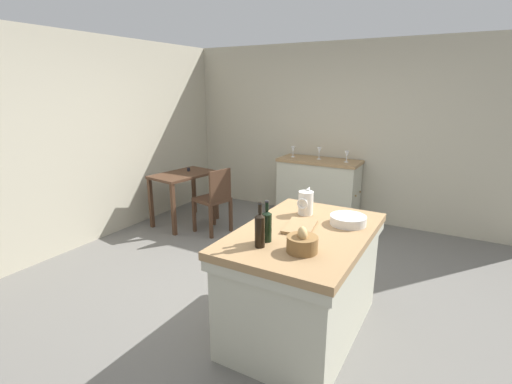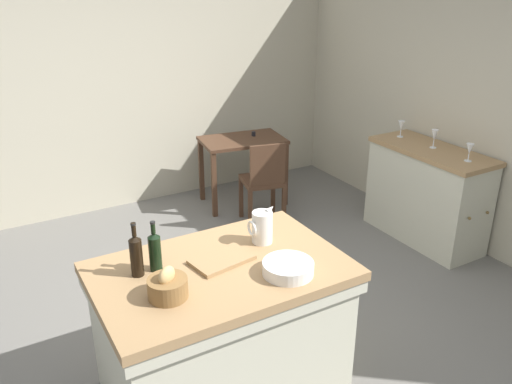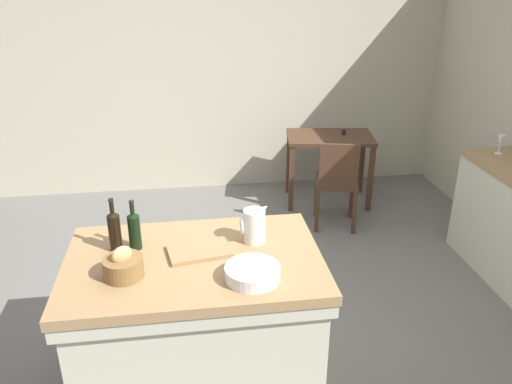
{
  "view_description": "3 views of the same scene",
  "coord_description": "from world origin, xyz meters",
  "px_view_note": "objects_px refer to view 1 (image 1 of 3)",
  "views": [
    {
      "loc": [
        -2.93,
        -1.59,
        1.97
      ],
      "look_at": [
        0.29,
        0.24,
        0.92
      ],
      "focal_mm": 26.18,
      "sensor_mm": 36.0,
      "label": 1
    },
    {
      "loc": [
        -1.51,
        -2.97,
        2.48
      ],
      "look_at": [
        0.37,
        0.3,
        0.88
      ],
      "focal_mm": 37.03,
      "sensor_mm": 36.0,
      "label": 2
    },
    {
      "loc": [
        -0.38,
        -3.09,
        2.4
      ],
      "look_at": [
        0.09,
        0.21,
        0.92
      ],
      "focal_mm": 35.76,
      "sensor_mm": 36.0,
      "label": 3
    }
  ],
  "objects_px": {
    "pitcher": "(306,203)",
    "island_table": "(303,278)",
    "wooden_chair": "(215,198)",
    "wine_glass_left": "(319,151)",
    "bread_basket": "(302,243)",
    "wine_glass_far_left": "(347,155)",
    "cutting_board": "(300,226)",
    "wash_bowl": "(348,220)",
    "wine_bottle_dark": "(267,225)",
    "side_cabinet": "(318,190)",
    "wine_glass_middle": "(293,150)",
    "wine_bottle_amber": "(260,229)",
    "writing_desk": "(184,182)"
  },
  "relations": [
    {
      "from": "wine_bottle_dark",
      "to": "wine_glass_left",
      "type": "distance_m",
      "value": 3.07
    },
    {
      "from": "wine_bottle_amber",
      "to": "wine_glass_middle",
      "type": "distance_m",
      "value": 3.28
    },
    {
      "from": "side_cabinet",
      "to": "wooden_chair",
      "type": "height_order",
      "value": "side_cabinet"
    },
    {
      "from": "writing_desk",
      "to": "wine_bottle_dark",
      "type": "relative_size",
      "value": 3.18
    },
    {
      "from": "side_cabinet",
      "to": "wooden_chair",
      "type": "relative_size",
      "value": 1.33
    },
    {
      "from": "wooden_chair",
      "to": "bread_basket",
      "type": "xyz_separation_m",
      "value": [
        -1.79,
        -2.03,
        0.45
      ]
    },
    {
      "from": "wooden_chair",
      "to": "wine_glass_left",
      "type": "bearing_deg",
      "value": -39.61
    },
    {
      "from": "wooden_chair",
      "to": "pitcher",
      "type": "relative_size",
      "value": 3.69
    },
    {
      "from": "bread_basket",
      "to": "island_table",
      "type": "bearing_deg",
      "value": 19.67
    },
    {
      "from": "writing_desk",
      "to": "wash_bowl",
      "type": "bearing_deg",
      "value": -113.64
    },
    {
      "from": "side_cabinet",
      "to": "wine_bottle_amber",
      "type": "relative_size",
      "value": 3.73
    },
    {
      "from": "bread_basket",
      "to": "wine_glass_left",
      "type": "bearing_deg",
      "value": 18.3
    },
    {
      "from": "side_cabinet",
      "to": "wine_bottle_dark",
      "type": "bearing_deg",
      "value": -166.91
    },
    {
      "from": "writing_desk",
      "to": "cutting_board",
      "type": "xyz_separation_m",
      "value": [
        -1.47,
        -2.45,
        0.27
      ]
    },
    {
      "from": "island_table",
      "to": "wooden_chair",
      "type": "distance_m",
      "value": 2.37
    },
    {
      "from": "island_table",
      "to": "side_cabinet",
      "type": "distance_m",
      "value": 2.77
    },
    {
      "from": "side_cabinet",
      "to": "wine_glass_middle",
      "type": "distance_m",
      "value": 0.72
    },
    {
      "from": "wine_glass_far_left",
      "to": "cutting_board",
      "type": "bearing_deg",
      "value": -171.33
    },
    {
      "from": "wooden_chair",
      "to": "wine_glass_left",
      "type": "relative_size",
      "value": 5.19
    },
    {
      "from": "wash_bowl",
      "to": "wine_glass_left",
      "type": "relative_size",
      "value": 1.67
    },
    {
      "from": "writing_desk",
      "to": "wine_glass_left",
      "type": "distance_m",
      "value": 2.04
    },
    {
      "from": "wine_glass_middle",
      "to": "wine_glass_left",
      "type": "bearing_deg",
      "value": -87.88
    },
    {
      "from": "wine_bottle_amber",
      "to": "wine_glass_left",
      "type": "height_order",
      "value": "wine_bottle_amber"
    },
    {
      "from": "island_table",
      "to": "bread_basket",
      "type": "distance_m",
      "value": 0.62
    },
    {
      "from": "wine_glass_left",
      "to": "island_table",
      "type": "bearing_deg",
      "value": -161.89
    },
    {
      "from": "side_cabinet",
      "to": "wine_glass_left",
      "type": "distance_m",
      "value": 0.59
    },
    {
      "from": "pitcher",
      "to": "wine_bottle_amber",
      "type": "bearing_deg",
      "value": 179.16
    },
    {
      "from": "pitcher",
      "to": "wash_bowl",
      "type": "height_order",
      "value": "pitcher"
    },
    {
      "from": "wooden_chair",
      "to": "wash_bowl",
      "type": "distance_m",
      "value": 2.46
    },
    {
      "from": "bread_basket",
      "to": "wine_bottle_amber",
      "type": "distance_m",
      "value": 0.31
    },
    {
      "from": "bread_basket",
      "to": "wine_glass_far_left",
      "type": "bearing_deg",
      "value": 10.98
    },
    {
      "from": "bread_basket",
      "to": "wine_glass_middle",
      "type": "height_order",
      "value": "wine_glass_middle"
    },
    {
      "from": "pitcher",
      "to": "bread_basket",
      "type": "distance_m",
      "value": 0.79
    },
    {
      "from": "cutting_board",
      "to": "wine_glass_middle",
      "type": "height_order",
      "value": "wine_glass_middle"
    },
    {
      "from": "pitcher",
      "to": "cutting_board",
      "type": "distance_m",
      "value": 0.35
    },
    {
      "from": "wash_bowl",
      "to": "wine_glass_far_left",
      "type": "distance_m",
      "value": 2.44
    },
    {
      "from": "pitcher",
      "to": "wine_glass_middle",
      "type": "relative_size",
      "value": 1.52
    },
    {
      "from": "wine_bottle_dark",
      "to": "wine_bottle_amber",
      "type": "relative_size",
      "value": 0.94
    },
    {
      "from": "island_table",
      "to": "wine_bottle_amber",
      "type": "height_order",
      "value": "wine_bottle_amber"
    },
    {
      "from": "wine_bottle_dark",
      "to": "side_cabinet",
      "type": "bearing_deg",
      "value": 13.09
    },
    {
      "from": "bread_basket",
      "to": "wine_bottle_dark",
      "type": "xyz_separation_m",
      "value": [
        0.04,
        0.29,
        0.06
      ]
    },
    {
      "from": "side_cabinet",
      "to": "wash_bowl",
      "type": "height_order",
      "value": "wash_bowl"
    },
    {
      "from": "bread_basket",
      "to": "pitcher",
      "type": "bearing_deg",
      "value": 20.69
    },
    {
      "from": "wine_glass_middle",
      "to": "wine_glass_far_left",
      "type": "bearing_deg",
      "value": -90.51
    },
    {
      "from": "pitcher",
      "to": "island_table",
      "type": "bearing_deg",
      "value": -158.29
    },
    {
      "from": "wooden_chair",
      "to": "wine_glass_far_left",
      "type": "xyz_separation_m",
      "value": [
        1.21,
        -1.44,
        0.54
      ]
    },
    {
      "from": "wash_bowl",
      "to": "pitcher",
      "type": "bearing_deg",
      "value": 80.88
    },
    {
      "from": "side_cabinet",
      "to": "cutting_board",
      "type": "distance_m",
      "value": 2.75
    },
    {
      "from": "pitcher",
      "to": "cutting_board",
      "type": "height_order",
      "value": "pitcher"
    },
    {
      "from": "bread_basket",
      "to": "wooden_chair",
      "type": "bearing_deg",
      "value": 48.51
    }
  ]
}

